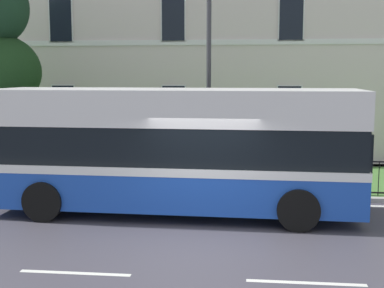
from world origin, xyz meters
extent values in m
cube|color=#413E48|center=(0.00, 0.00, -0.03)|extent=(60.00, 56.00, 0.06)
cube|color=silver|center=(0.00, 3.65, 0.00)|extent=(54.00, 0.14, 0.01)
cube|color=silver|center=(-2.00, -1.80, 0.00)|extent=(2.00, 0.12, 0.01)
cube|color=silver|center=(2.00, -1.80, 0.00)|extent=(2.00, 0.12, 0.01)
cube|color=#9E9E99|center=(0.00, 4.12, 0.06)|extent=(57.00, 0.24, 0.12)
cube|color=#467434|center=(0.00, 6.66, 0.06)|extent=(57.00, 4.85, 0.12)
cube|color=silver|center=(0.29, 13.88, 5.92)|extent=(17.51, 8.43, 11.59)
cube|color=white|center=(0.29, 9.63, 4.65)|extent=(17.51, 0.06, 0.20)
cube|color=#2D333D|center=(0.29, 9.62, 1.22)|extent=(1.10, 0.06, 2.20)
cube|color=white|center=(-6.27, 9.62, 2.08)|extent=(0.96, 0.04, 1.97)
cube|color=black|center=(-6.27, 9.60, 2.08)|extent=(0.86, 0.03, 1.87)
cube|color=white|center=(-1.90, 9.62, 2.08)|extent=(0.96, 0.04, 1.97)
cube|color=black|center=(-1.90, 9.60, 2.08)|extent=(0.86, 0.03, 1.87)
cube|color=white|center=(2.48, 9.62, 2.08)|extent=(0.96, 0.04, 1.97)
cube|color=black|center=(2.48, 9.60, 2.08)|extent=(0.86, 0.03, 1.87)
cube|color=white|center=(-6.27, 9.62, 5.65)|extent=(0.96, 0.04, 1.97)
cube|color=black|center=(-6.27, 9.60, 5.65)|extent=(0.86, 0.03, 1.87)
cube|color=white|center=(-1.90, 9.62, 5.65)|extent=(0.96, 0.04, 1.97)
cube|color=black|center=(-1.90, 9.60, 5.65)|extent=(0.86, 0.03, 1.87)
cube|color=white|center=(2.48, 9.62, 5.65)|extent=(0.96, 0.04, 1.97)
cube|color=black|center=(2.48, 9.60, 5.65)|extent=(0.86, 0.03, 1.87)
cube|color=black|center=(0.29, 4.40, 1.07)|extent=(15.87, 0.04, 0.04)
cube|color=black|center=(0.29, 4.40, 0.20)|extent=(15.87, 0.04, 0.04)
cylinder|color=black|center=(-6.28, 4.40, 0.59)|extent=(0.02, 0.02, 0.95)
cylinder|color=black|center=(-5.83, 4.40, 0.59)|extent=(0.02, 0.02, 0.95)
cylinder|color=black|center=(-5.38, 4.40, 0.59)|extent=(0.02, 0.02, 0.95)
cylinder|color=black|center=(-4.92, 4.40, 0.59)|extent=(0.02, 0.02, 0.95)
cylinder|color=black|center=(-4.47, 4.40, 0.59)|extent=(0.02, 0.02, 0.95)
cylinder|color=black|center=(-4.02, 4.40, 0.59)|extent=(0.02, 0.02, 0.95)
cylinder|color=black|center=(-3.56, 4.40, 0.59)|extent=(0.02, 0.02, 0.95)
cylinder|color=black|center=(-3.11, 4.40, 0.59)|extent=(0.02, 0.02, 0.95)
cylinder|color=black|center=(-2.65, 4.40, 0.59)|extent=(0.02, 0.02, 0.95)
cylinder|color=black|center=(-2.20, 4.40, 0.59)|extent=(0.02, 0.02, 0.95)
cylinder|color=black|center=(-1.75, 4.40, 0.59)|extent=(0.02, 0.02, 0.95)
cylinder|color=black|center=(-1.29, 4.40, 0.59)|extent=(0.02, 0.02, 0.95)
cylinder|color=black|center=(-0.84, 4.40, 0.59)|extent=(0.02, 0.02, 0.95)
cylinder|color=black|center=(-0.39, 4.40, 0.59)|extent=(0.02, 0.02, 0.95)
cylinder|color=black|center=(0.07, 4.40, 0.59)|extent=(0.02, 0.02, 0.95)
cylinder|color=black|center=(0.52, 4.40, 0.59)|extent=(0.02, 0.02, 0.95)
cylinder|color=black|center=(0.97, 4.40, 0.59)|extent=(0.02, 0.02, 0.95)
cylinder|color=black|center=(1.43, 4.40, 0.59)|extent=(0.02, 0.02, 0.95)
cylinder|color=black|center=(1.88, 4.40, 0.59)|extent=(0.02, 0.02, 0.95)
cylinder|color=black|center=(2.33, 4.40, 0.59)|extent=(0.02, 0.02, 0.95)
cylinder|color=black|center=(2.79, 4.40, 0.59)|extent=(0.02, 0.02, 0.95)
cylinder|color=black|center=(3.24, 4.40, 0.59)|extent=(0.02, 0.02, 0.95)
cylinder|color=black|center=(3.69, 4.40, 0.59)|extent=(0.02, 0.02, 0.95)
cylinder|color=black|center=(4.15, 4.40, 0.59)|extent=(0.02, 0.02, 0.95)
cylinder|color=black|center=(4.60, 4.40, 0.59)|extent=(0.02, 0.02, 0.95)
cube|color=blue|center=(-0.82, 2.44, 0.77)|extent=(9.08, 2.66, 1.03)
cube|color=white|center=(-0.82, 2.44, 1.25)|extent=(9.10, 2.68, 0.20)
cube|color=black|center=(-0.82, 2.44, 1.77)|extent=(9.00, 2.62, 0.97)
cube|color=silver|center=(-0.82, 2.44, 2.68)|extent=(9.08, 2.66, 0.85)
cube|color=black|center=(3.71, 2.33, 1.72)|extent=(0.11, 2.06, 0.89)
cube|color=black|center=(3.71, 2.33, 2.64)|extent=(0.10, 1.77, 0.55)
cylinder|color=silver|center=(3.72, 3.12, 0.48)|extent=(0.04, 0.20, 0.20)
cylinder|color=silver|center=(3.69, 1.55, 0.48)|extent=(0.04, 0.20, 0.20)
cylinder|color=black|center=(2.18, 3.54, 0.48)|extent=(0.97, 0.32, 0.96)
cylinder|color=black|center=(2.12, 1.19, 0.48)|extent=(0.97, 0.32, 0.96)
cylinder|color=black|center=(-3.77, 3.68, 0.48)|extent=(0.97, 0.32, 0.96)
cylinder|color=black|center=(-3.83, 1.33, 0.48)|extent=(0.97, 0.32, 0.96)
cylinder|color=#333338|center=(-0.19, 5.09, 3.41)|extent=(0.14, 0.14, 6.58)
cylinder|color=black|center=(-2.21, 5.11, 0.64)|extent=(0.47, 0.47, 1.04)
ellipsoid|color=black|center=(-2.21, 5.11, 1.24)|extent=(0.47, 0.47, 0.16)
camera|label=1|loc=(1.02, -10.39, 3.49)|focal=49.22mm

